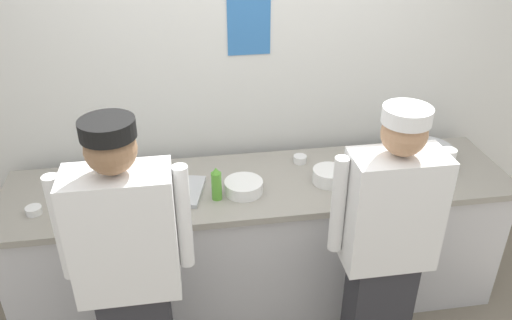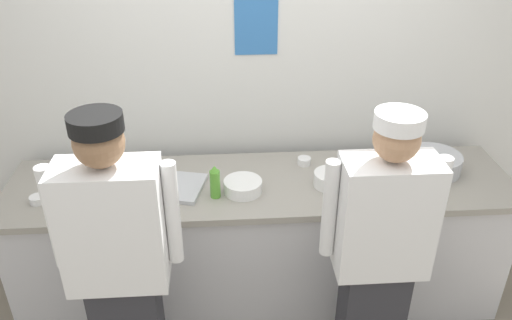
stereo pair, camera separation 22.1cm
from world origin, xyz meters
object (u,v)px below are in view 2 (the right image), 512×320
(plate_stack_rear, at_px, (330,179))
(squeeze_bottle_spare, at_px, (215,182))
(squeeze_bottle_secondary, at_px, (73,197))
(ramekin_orange_sauce, at_px, (100,195))
(ramekin_green_sauce, at_px, (71,168))
(chefs_knife, at_px, (355,171))
(sheet_tray, at_px, (160,185))
(chef_near_left, at_px, (119,264))
(squeeze_bottle_primary, at_px, (426,174))
(plate_stack_front, at_px, (243,186))
(chef_center, at_px, (380,252))
(ramekin_red_sauce, at_px, (37,199))
(ramekin_yellow_sauce, at_px, (304,161))
(mixing_bowl_steel, at_px, (433,162))

(plate_stack_rear, xyz_separation_m, squeeze_bottle_spare, (-0.67, -0.07, 0.05))
(plate_stack_rear, relative_size, squeeze_bottle_secondary, 1.10)
(squeeze_bottle_secondary, relative_size, ramekin_orange_sauce, 2.07)
(ramekin_green_sauce, bearing_deg, plate_stack_rear, -9.90)
(chefs_knife, bearing_deg, ramekin_green_sauce, 175.68)
(plate_stack_rear, bearing_deg, sheet_tray, 177.12)
(chef_near_left, bearing_deg, squeeze_bottle_primary, 18.38)
(plate_stack_front, relative_size, chefs_knife, 0.80)
(chef_center, distance_m, squeeze_bottle_spare, 0.96)
(chef_near_left, bearing_deg, ramekin_green_sauce, 115.72)
(squeeze_bottle_spare, bearing_deg, plate_stack_rear, 6.28)
(chef_near_left, bearing_deg, squeeze_bottle_spare, 50.14)
(ramekin_red_sauce, bearing_deg, chef_center, -16.24)
(ramekin_yellow_sauce, height_order, ramekin_red_sauce, ramekin_yellow_sauce)
(sheet_tray, height_order, ramekin_orange_sauce, ramekin_orange_sauce)
(sheet_tray, relative_size, squeeze_bottle_primary, 2.51)
(mixing_bowl_steel, bearing_deg, ramekin_yellow_sauce, 170.66)
(mixing_bowl_steel, height_order, ramekin_orange_sauce, mixing_bowl_steel)
(plate_stack_rear, relative_size, mixing_bowl_steel, 0.58)
(sheet_tray, height_order, squeeze_bottle_primary, squeeze_bottle_primary)
(ramekin_red_sauce, relative_size, chefs_knife, 0.31)
(plate_stack_rear, bearing_deg, ramekin_orange_sauce, -178.23)
(chefs_knife, bearing_deg, ramekin_yellow_sauce, 158.43)
(ramekin_green_sauce, bearing_deg, plate_stack_front, -16.28)
(plate_stack_front, bearing_deg, mixing_bowl_steel, 7.87)
(ramekin_yellow_sauce, bearing_deg, plate_stack_front, -144.03)
(chef_center, relative_size, ramekin_red_sauce, 18.74)
(chef_center, xyz_separation_m, ramekin_orange_sauce, (-1.45, 0.55, 0.05))
(squeeze_bottle_secondary, xyz_separation_m, squeeze_bottle_spare, (0.76, 0.08, 0.01))
(chef_near_left, relative_size, chef_center, 1.03)
(plate_stack_front, xyz_separation_m, mixing_bowl_steel, (1.17, 0.16, 0.02))
(chef_near_left, bearing_deg, ramekin_yellow_sauce, 40.89)
(sheet_tray, height_order, squeeze_bottle_spare, squeeze_bottle_spare)
(squeeze_bottle_primary, height_order, ramekin_orange_sauce, squeeze_bottle_primary)
(plate_stack_front, bearing_deg, chef_near_left, -136.25)
(ramekin_green_sauce, height_order, ramekin_orange_sauce, ramekin_green_sauce)
(squeeze_bottle_secondary, relative_size, ramekin_red_sauce, 2.07)
(chef_near_left, distance_m, chef_center, 1.26)
(squeeze_bottle_secondary, relative_size, ramekin_green_sauce, 1.76)
(mixing_bowl_steel, relative_size, ramekin_green_sauce, 3.34)
(plate_stack_front, bearing_deg, squeeze_bottle_spare, -165.27)
(squeeze_bottle_primary, relative_size, ramekin_orange_sauce, 2.33)
(mixing_bowl_steel, height_order, squeeze_bottle_spare, squeeze_bottle_spare)
(ramekin_green_sauce, bearing_deg, chefs_knife, -4.32)
(ramekin_yellow_sauce, bearing_deg, ramekin_orange_sauce, -166.13)
(chef_near_left, height_order, squeeze_bottle_spare, chef_near_left)
(sheet_tray, relative_size, ramekin_green_sauce, 4.94)
(chef_near_left, distance_m, mixing_bowl_steel, 1.93)
(squeeze_bottle_primary, distance_m, squeeze_bottle_spare, 1.21)
(ramekin_orange_sauce, bearing_deg, chef_center, -20.61)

